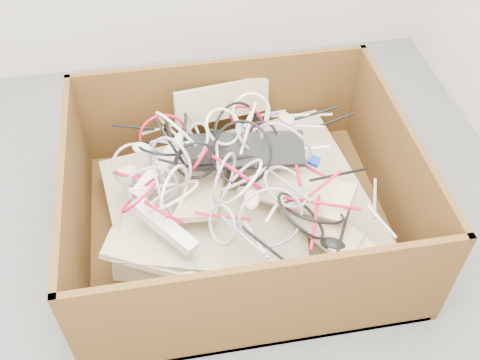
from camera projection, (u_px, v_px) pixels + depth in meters
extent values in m
plane|color=#57575A|center=(202.00, 270.00, 2.29)|extent=(3.00, 3.00, 0.00)
cube|color=#3E2B0F|center=(241.00, 228.00, 2.43)|extent=(1.33, 1.11, 0.03)
cube|color=#3E2B0F|center=(221.00, 107.00, 2.62)|extent=(1.33, 0.02, 0.51)
cube|color=#3E2B0F|center=(268.00, 308.00, 1.88)|extent=(1.33, 0.03, 0.51)
cube|color=#3E2B0F|center=(395.00, 171.00, 2.33)|extent=(0.02, 1.06, 0.51)
cube|color=#3E2B0F|center=(76.00, 212.00, 2.17)|extent=(0.03, 1.06, 0.51)
cube|color=tan|center=(240.00, 214.00, 2.39)|extent=(1.17, 1.01, 0.22)
cube|color=tan|center=(216.00, 219.00, 2.27)|extent=(0.84, 0.75, 0.23)
cube|color=tan|center=(194.00, 178.00, 2.40)|extent=(0.47, 0.22, 0.06)
cube|color=tan|center=(276.00, 170.00, 2.37)|extent=(0.47, 0.36, 0.10)
cube|color=tan|center=(232.00, 240.00, 2.14)|extent=(0.17, 0.46, 0.11)
cube|color=tan|center=(165.00, 258.00, 2.07)|extent=(0.46, 0.29, 0.18)
cube|color=tan|center=(333.00, 233.00, 2.09)|extent=(0.32, 0.47, 0.14)
cube|color=tan|center=(223.00, 102.00, 2.49)|extent=(0.45, 0.19, 0.21)
cube|color=tan|center=(204.00, 184.00, 2.25)|extent=(0.27, 0.47, 0.14)
cube|color=tan|center=(295.00, 190.00, 2.17)|extent=(0.45, 0.40, 0.15)
cube|color=black|center=(242.00, 149.00, 2.23)|extent=(0.46, 0.17, 0.11)
cube|color=black|center=(247.00, 150.00, 2.19)|extent=(0.47, 0.23, 0.07)
ellipsoid|color=beige|center=(127.00, 171.00, 2.24)|extent=(0.11, 0.08, 0.03)
ellipsoid|color=beige|center=(286.00, 119.00, 2.42)|extent=(0.09, 0.11, 0.03)
ellipsoid|color=beige|center=(186.00, 280.00, 1.92)|extent=(0.11, 0.09, 0.03)
ellipsoid|color=beige|center=(252.00, 199.00, 1.97)|extent=(0.08, 0.11, 0.03)
ellipsoid|color=beige|center=(143.00, 149.00, 2.19)|extent=(0.11, 0.10, 0.03)
ellipsoid|color=black|center=(333.00, 244.00, 2.02)|extent=(0.11, 0.10, 0.03)
cube|color=silver|center=(162.00, 167.00, 2.21)|extent=(0.26, 0.27, 0.13)
cube|color=silver|center=(164.00, 226.00, 2.02)|extent=(0.24, 0.25, 0.10)
cube|color=#0B2BB1|center=(314.00, 161.00, 2.20)|extent=(0.06, 0.06, 0.03)
torus|color=gray|center=(163.00, 193.00, 2.08)|extent=(0.05, 0.30, 0.30)
torus|color=gray|center=(225.00, 178.00, 2.00)|extent=(0.16, 0.24, 0.28)
torus|color=gray|center=(132.00, 164.00, 2.23)|extent=(0.20, 0.16, 0.17)
torus|color=red|center=(129.00, 175.00, 2.20)|extent=(0.16, 0.14, 0.11)
torus|color=gray|center=(246.00, 138.00, 2.22)|extent=(0.09, 0.13, 0.12)
torus|color=black|center=(225.00, 134.00, 2.32)|extent=(0.23, 0.19, 0.16)
torus|color=gray|center=(285.00, 143.00, 2.16)|extent=(0.25, 0.23, 0.32)
torus|color=black|center=(237.00, 132.00, 2.29)|extent=(0.30, 0.19, 0.32)
torus|color=red|center=(164.00, 212.00, 2.02)|extent=(0.19, 0.15, 0.20)
torus|color=silver|center=(223.00, 127.00, 2.20)|extent=(0.20, 0.17, 0.15)
torus|color=black|center=(160.00, 148.00, 2.22)|extent=(0.24, 0.23, 0.11)
torus|color=black|center=(170.00, 142.00, 2.21)|extent=(0.11, 0.30, 0.29)
torus|color=black|center=(168.00, 136.00, 2.27)|extent=(0.04, 0.12, 0.12)
torus|color=silver|center=(174.00, 193.00, 2.04)|extent=(0.16, 0.25, 0.28)
torus|color=gray|center=(222.00, 225.00, 1.94)|extent=(0.12, 0.18, 0.19)
torus|color=black|center=(314.00, 211.00, 2.03)|extent=(0.31, 0.28, 0.17)
torus|color=black|center=(184.00, 134.00, 2.30)|extent=(0.05, 0.25, 0.25)
torus|color=gray|center=(171.00, 162.00, 2.11)|extent=(0.19, 0.23, 0.28)
torus|color=gray|center=(271.00, 218.00, 1.95)|extent=(0.33, 0.15, 0.30)
torus|color=red|center=(238.00, 173.00, 2.06)|extent=(0.23, 0.30, 0.26)
torus|color=silver|center=(172.00, 196.00, 2.06)|extent=(0.27, 0.21, 0.21)
torus|color=gray|center=(194.00, 143.00, 2.18)|extent=(0.15, 0.22, 0.19)
torus|color=gray|center=(151.00, 187.00, 2.10)|extent=(0.29, 0.03, 0.29)
torus|color=silver|center=(178.00, 133.00, 2.27)|extent=(0.24, 0.25, 0.30)
torus|color=gray|center=(191.00, 127.00, 2.35)|extent=(0.10, 0.18, 0.16)
torus|color=black|center=(301.00, 215.00, 1.98)|extent=(0.24, 0.31, 0.22)
torus|color=red|center=(246.00, 118.00, 2.37)|extent=(0.18, 0.11, 0.20)
torus|color=silver|center=(241.00, 181.00, 2.03)|extent=(0.19, 0.25, 0.24)
torus|color=red|center=(141.00, 194.00, 2.07)|extent=(0.19, 0.21, 0.21)
torus|color=red|center=(200.00, 159.00, 2.10)|extent=(0.10, 0.14, 0.12)
torus|color=black|center=(241.00, 153.00, 2.06)|extent=(0.28, 0.29, 0.22)
torus|color=gray|center=(256.00, 183.00, 2.08)|extent=(0.17, 0.17, 0.22)
torus|color=gray|center=(167.00, 149.00, 2.22)|extent=(0.19, 0.10, 0.19)
torus|color=black|center=(196.00, 161.00, 2.11)|extent=(0.23, 0.07, 0.23)
torus|color=silver|center=(194.00, 148.00, 2.25)|extent=(0.15, 0.08, 0.15)
torus|color=silver|center=(251.00, 112.00, 2.34)|extent=(0.22, 0.13, 0.19)
torus|color=black|center=(263.00, 135.00, 2.23)|extent=(0.15, 0.11, 0.13)
torus|color=gray|center=(286.00, 187.00, 2.02)|extent=(0.22, 0.23, 0.10)
torus|color=red|center=(163.00, 135.00, 2.29)|extent=(0.24, 0.07, 0.23)
cylinder|color=gray|center=(262.00, 137.00, 2.22)|extent=(0.11, 0.27, 0.08)
cylinder|color=silver|center=(255.00, 239.00, 1.96)|extent=(0.07, 0.18, 0.02)
cylinder|color=black|center=(314.00, 114.00, 2.47)|extent=(0.22, 0.03, 0.05)
cylinder|color=silver|center=(381.00, 221.00, 2.10)|extent=(0.08, 0.16, 0.04)
cylinder|color=gray|center=(272.00, 113.00, 2.41)|extent=(0.14, 0.09, 0.06)
cylinder|color=black|center=(133.00, 127.00, 2.44)|extent=(0.18, 0.06, 0.01)
cylinder|color=gray|center=(250.00, 178.00, 2.04)|extent=(0.22, 0.07, 0.04)
cylinder|color=silver|center=(293.00, 150.00, 2.18)|extent=(0.29, 0.04, 0.03)
cylinder|color=red|center=(258.00, 148.00, 2.19)|extent=(0.14, 0.19, 0.05)
cylinder|color=red|center=(297.00, 169.00, 2.12)|extent=(0.06, 0.24, 0.10)
cylinder|color=silver|center=(302.00, 115.00, 2.46)|extent=(0.28, 0.02, 0.05)
cylinder|color=silver|center=(152.00, 187.00, 2.11)|extent=(0.18, 0.06, 0.07)
cylinder|color=gray|center=(290.00, 186.00, 2.07)|extent=(0.12, 0.20, 0.03)
cylinder|color=red|center=(314.00, 192.00, 2.07)|extent=(0.24, 0.13, 0.08)
cylinder|color=black|center=(183.00, 165.00, 2.14)|extent=(0.19, 0.05, 0.08)
cylinder|color=gray|center=(217.00, 156.00, 2.11)|extent=(0.02, 0.15, 0.05)
cylinder|color=silver|center=(140.00, 181.00, 2.20)|extent=(0.08, 0.11, 0.03)
cylinder|color=red|center=(223.00, 216.00, 2.01)|extent=(0.20, 0.07, 0.03)
cylinder|color=silver|center=(248.00, 130.00, 2.23)|extent=(0.12, 0.26, 0.08)
cylinder|color=red|center=(309.00, 168.00, 2.20)|extent=(0.11, 0.15, 0.04)
cylinder|color=gray|center=(357.00, 247.00, 2.01)|extent=(0.09, 0.10, 0.04)
cylinder|color=red|center=(315.00, 222.00, 1.99)|extent=(0.12, 0.28, 0.06)
cylinder|color=black|center=(335.00, 120.00, 2.51)|extent=(0.17, 0.02, 0.06)
cylinder|color=gray|center=(242.00, 235.00, 1.93)|extent=(0.13, 0.23, 0.06)
cylinder|color=black|center=(339.00, 174.00, 2.15)|extent=(0.26, 0.10, 0.08)
cylinder|color=silver|center=(275.00, 208.00, 1.99)|extent=(0.09, 0.11, 0.05)
cylinder|color=gray|center=(158.00, 129.00, 2.45)|extent=(0.17, 0.03, 0.03)
cylinder|color=gray|center=(375.00, 198.00, 2.16)|extent=(0.07, 0.17, 0.05)
cylinder|color=silver|center=(309.00, 127.00, 2.42)|extent=(0.13, 0.06, 0.03)
cylinder|color=silver|center=(240.00, 137.00, 2.25)|extent=(0.15, 0.24, 0.06)
cylinder|color=black|center=(262.00, 243.00, 1.94)|extent=(0.16, 0.16, 0.08)
cylinder|color=red|center=(322.00, 203.00, 2.05)|extent=(0.28, 0.10, 0.04)
cylinder|color=black|center=(343.00, 230.00, 2.03)|extent=(0.13, 0.23, 0.05)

